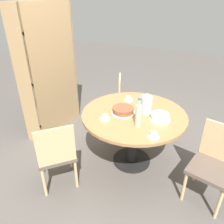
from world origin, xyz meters
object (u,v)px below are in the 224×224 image
Objects in this scene: chair_a at (127,100)px; cup_a at (105,117)px; coffee_pot at (146,104)px; cup_c at (154,135)px; chair_b at (56,153)px; cup_b at (129,99)px; water_bottle at (138,115)px; cake_main at (123,110)px; bookshelf at (50,74)px; cake_second at (160,117)px; chair_c at (214,163)px.

chair_a is 7.44× the size of cup_a.
coffee_pot is 0.54m from cup_c.
chair_b is 1.19m from cup_b.
water_bottle is at bearing -148.14° from cup_b.
cup_b is (1.07, -0.42, 0.31)m from chair_b.
chair_a is 7.44× the size of cup_c.
cake_main is (0.71, -0.50, 0.32)m from chair_b.
bookshelf is 16.75× the size of cup_c.
chair_b is 1.25m from cake_second.
bookshelf reaches higher than chair_a.
cake_second is (-0.27, -1.81, -0.16)m from bookshelf.
cake_main is at bearing -172.39° from chair_c.
chair_c is 7.44× the size of cup_a.
bookshelf reaches higher than chair_c.
cake_second is at bearing -121.73° from cup_b.
chair_a reaches higher than cake_second.
cup_b is at bearing -159.03° from chair_b.
chair_a is at bearing 9.87° from cup_a.
water_bottle is 0.30m from cake_second.
chair_a is 1.00× the size of chair_c.
cake_second is 2.06× the size of cup_c.
chair_a is 0.44× the size of bookshelf.
chair_b is (-1.65, 0.17, 0.00)m from chair_a.
cake_second is (-0.91, -0.78, 0.33)m from chair_a.
chair_a is 1.00× the size of chair_b.
chair_b reaches higher than cake_second.
chair_a is at bearing 35.53° from coffee_pot.
chair_a is at bearing 156.55° from chair_c.
chair_c is 7.44× the size of cup_c.
cake_main is at bearing 54.43° from water_bottle.
bookshelf is 6.79× the size of cake_main.
bookshelf is 1.70m from water_bottle.
cake_second reaches higher than cup_b.
cup_c is at bearing -170.79° from chair_a.
chair_c is at bearing -149.28° from chair_a.
bookshelf is at bearing 71.05° from cup_c.
chair_b is 3.02× the size of cake_main.
chair_b is 1.71m from chair_c.
bookshelf reaches higher than cake_main.
chair_c is at bearing -68.39° from cup_c.
cake_main is 2.47× the size of cup_b.
coffee_pot is (-0.80, -0.57, 0.40)m from chair_a.
bookshelf reaches higher than chair_b.
cup_c is at bearing -152.95° from coffee_pot.
coffee_pot is at bearing 27.05° from cup_c.
chair_b is at bearing 40.56° from bookshelf.
chair_c is 0.73m from cup_c.
chair_c is 0.94m from water_bottle.
chair_b and chair_c have the same top height.
chair_b is 0.44× the size of bookshelf.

